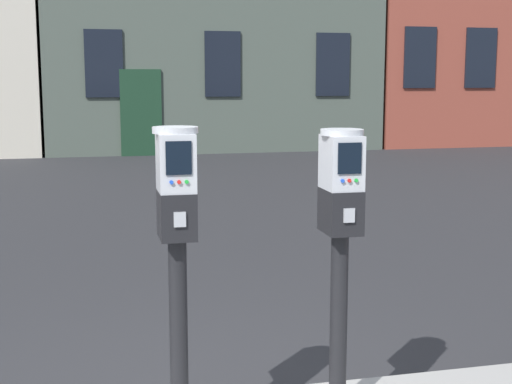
{
  "coord_description": "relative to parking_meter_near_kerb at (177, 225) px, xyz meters",
  "views": [
    {
      "loc": [
        -0.53,
        -3.57,
        1.87
      ],
      "look_at": [
        0.33,
        -0.06,
        1.31
      ],
      "focal_mm": 51.15,
      "sensor_mm": 36.0,
      "label": 1
    }
  ],
  "objects": [
    {
      "name": "parking_meter_near_kerb",
      "position": [
        0.0,
        0.0,
        0.0
      ],
      "size": [
        0.22,
        0.25,
        1.51
      ],
      "rotation": [
        0.0,
        0.0,
        -1.59
      ],
      "color": "black",
      "rests_on": "sidewalk_slab"
    },
    {
      "name": "parking_meter_twin_adjacent",
      "position": [
        0.83,
        -0.0,
        -0.02
      ],
      "size": [
        0.22,
        0.25,
        1.48
      ],
      "rotation": [
        0.0,
        0.0,
        -1.59
      ],
      "color": "black",
      "rests_on": "sidewalk_slab"
    }
  ]
}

